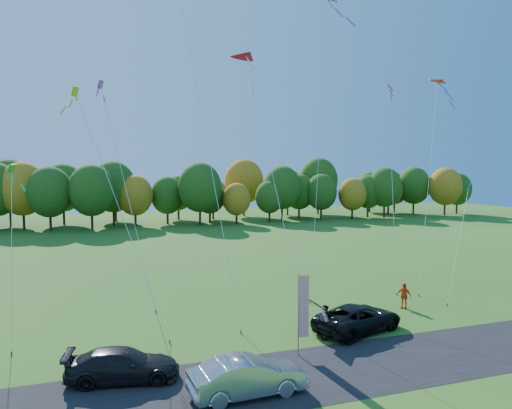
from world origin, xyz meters
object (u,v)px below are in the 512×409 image
object	(u,v)px
person_east	(404,296)
feather_flag	(303,305)
black_suv	(358,318)
silver_sedan	(248,376)

from	to	relation	value
person_east	feather_flag	distance (m)	11.27
black_suv	silver_sedan	distance (m)	10.07
person_east	feather_flag	world-z (taller)	feather_flag
silver_sedan	feather_flag	distance (m)	5.39
black_suv	person_east	distance (m)	6.11
silver_sedan	person_east	size ratio (longest dim) A/B	2.88
silver_sedan	person_east	distance (m)	16.17
silver_sedan	black_suv	bearing A→B (deg)	-60.10
black_suv	silver_sedan	size ratio (longest dim) A/B	1.15
black_suv	person_east	xyz separation A→B (m)	(5.30, 3.04, 0.07)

